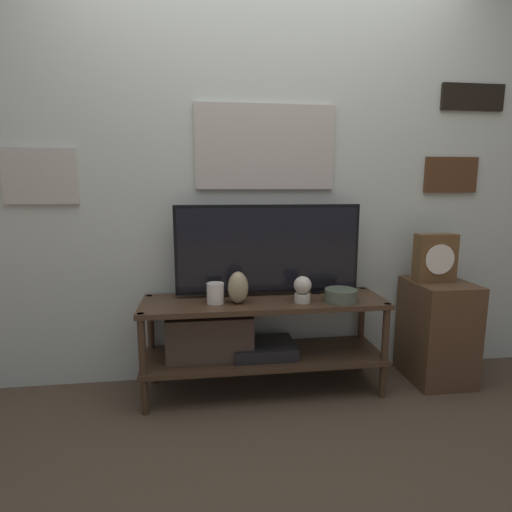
% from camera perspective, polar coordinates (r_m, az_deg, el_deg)
% --- Properties ---
extents(ground_plane, '(12.00, 12.00, 0.00)m').
position_cam_1_polar(ground_plane, '(2.33, 2.06, -21.33)').
color(ground_plane, '#4C3D2D').
extents(wall_back, '(6.40, 0.08, 2.70)m').
position_cam_1_polar(wall_back, '(2.49, 0.34, 13.19)').
color(wall_back, beige).
rests_on(wall_back, ground_plane).
extents(media_console, '(1.40, 0.41, 0.56)m').
position_cam_1_polar(media_console, '(2.38, -1.82, -11.14)').
color(media_console, '#422D1E').
rests_on(media_console, ground_plane).
extents(television, '(1.09, 0.05, 0.54)m').
position_cam_1_polar(television, '(2.36, 1.78, 0.97)').
color(television, black).
rests_on(television, media_console).
extents(vase_wide_bowl, '(0.18, 0.18, 0.07)m').
position_cam_1_polar(vase_wide_bowl, '(2.32, 12.02, -5.54)').
color(vase_wide_bowl, '#4C5647').
rests_on(vase_wide_bowl, media_console).
extents(vase_urn_stoneware, '(0.11, 0.11, 0.18)m').
position_cam_1_polar(vase_urn_stoneware, '(2.23, -2.58, -4.52)').
color(vase_urn_stoneware, tan).
rests_on(vase_urn_stoneware, media_console).
extents(candle_jar, '(0.10, 0.10, 0.12)m').
position_cam_1_polar(candle_jar, '(2.25, -5.82, -5.30)').
color(candle_jar, silver).
rests_on(candle_jar, media_console).
extents(decorative_bust, '(0.10, 0.10, 0.15)m').
position_cam_1_polar(decorative_bust, '(2.26, 6.66, -4.67)').
color(decorative_bust, beige).
rests_on(decorative_bust, media_console).
extents(side_table, '(0.35, 0.40, 0.63)m').
position_cam_1_polar(side_table, '(2.78, 24.43, -9.73)').
color(side_table, '#513823').
rests_on(side_table, ground_plane).
extents(mantel_clock, '(0.24, 0.11, 0.29)m').
position_cam_1_polar(mantel_clock, '(2.67, 24.21, -0.25)').
color(mantel_clock, brown).
rests_on(mantel_clock, side_table).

